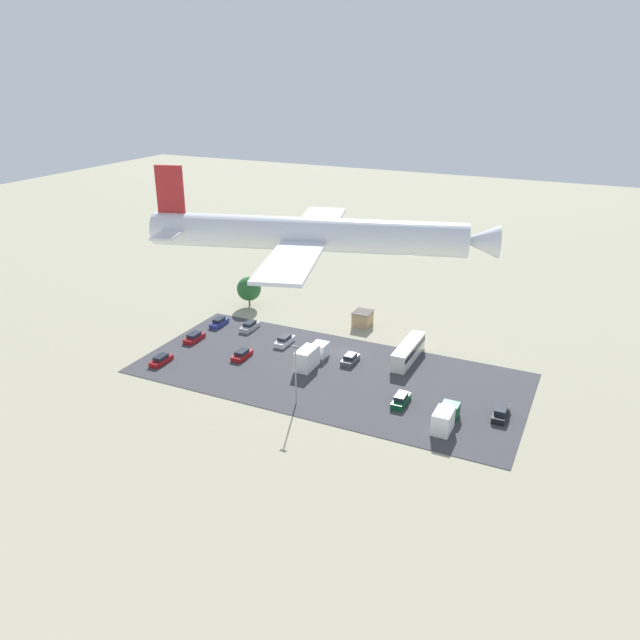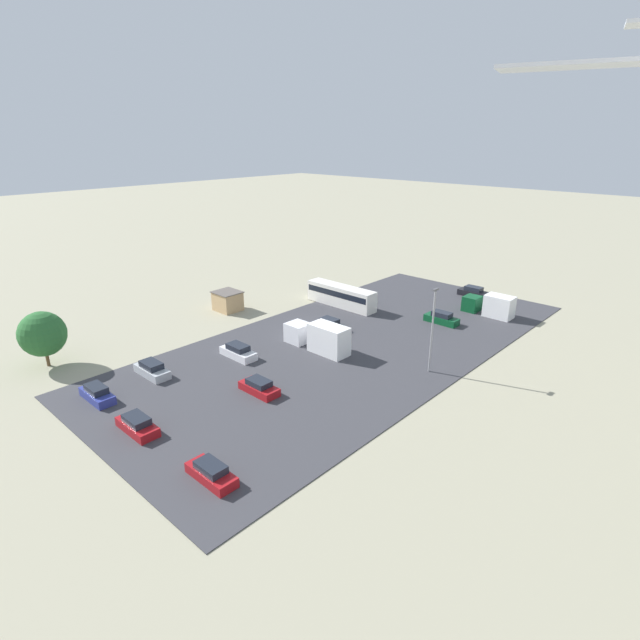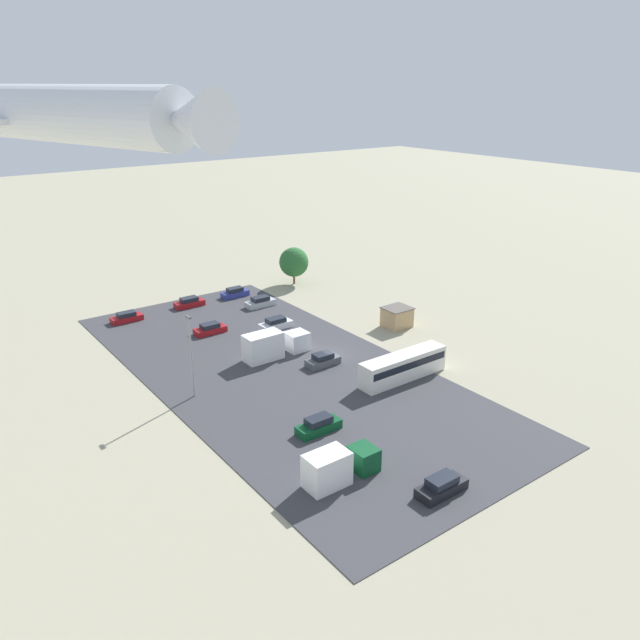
{
  "view_description": "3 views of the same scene",
  "coord_description": "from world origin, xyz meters",
  "px_view_note": "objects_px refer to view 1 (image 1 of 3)",
  "views": [
    {
      "loc": [
        -38.05,
        91.45,
        47.1
      ],
      "look_at": [
        -4.81,
        21.34,
        15.34
      ],
      "focal_mm": 35.0,
      "sensor_mm": 36.0,
      "label": 1
    },
    {
      "loc": [
        44.49,
        43.87,
        24.56
      ],
      "look_at": [
        3.74,
        6.08,
        3.76
      ],
      "focal_mm": 28.0,
      "sensor_mm": 36.0,
      "label": 2
    },
    {
      "loc": [
        -57.61,
        44.49,
        32.68
      ],
      "look_at": [
        -5.01,
        5.63,
        7.68
      ],
      "focal_mm": 35.0,
      "sensor_mm": 36.0,
      "label": 3
    }
  ],
  "objects_px": {
    "parked_truck_0": "(311,356)",
    "airplane": "(318,235)",
    "parked_truck_1": "(445,418)",
    "parked_car_1": "(194,337)",
    "parked_car_2": "(242,355)",
    "bus": "(408,351)",
    "parked_car_0": "(350,359)",
    "shed_building": "(363,318)",
    "parked_car_3": "(401,400)",
    "parked_car_6": "(285,341)",
    "parked_car_7": "(219,322)",
    "parked_car_5": "(161,360)",
    "parked_car_8": "(501,413)",
    "parked_car_4": "(250,326)"
  },
  "relations": [
    {
      "from": "shed_building",
      "to": "parked_car_4",
      "type": "height_order",
      "value": "shed_building"
    },
    {
      "from": "parked_car_6",
      "to": "parked_car_0",
      "type": "bearing_deg",
      "value": -8.11
    },
    {
      "from": "parked_car_2",
      "to": "parked_car_5",
      "type": "xyz_separation_m",
      "value": [
        11.31,
        7.69,
        -0.0
      ]
    },
    {
      "from": "shed_building",
      "to": "parked_car_5",
      "type": "relative_size",
      "value": 0.84
    },
    {
      "from": "parked_car_7",
      "to": "airplane",
      "type": "bearing_deg",
      "value": 137.04
    },
    {
      "from": "parked_car_0",
      "to": "parked_car_2",
      "type": "distance_m",
      "value": 18.78
    },
    {
      "from": "parked_car_4",
      "to": "parked_car_8",
      "type": "xyz_separation_m",
      "value": [
        -49.55,
        12.32,
        0.02
      ]
    },
    {
      "from": "parked_car_1",
      "to": "parked_car_8",
      "type": "bearing_deg",
      "value": -3.46
    },
    {
      "from": "shed_building",
      "to": "parked_car_6",
      "type": "bearing_deg",
      "value": 56.57
    },
    {
      "from": "parked_truck_1",
      "to": "bus",
      "type": "bearing_deg",
      "value": 121.45
    },
    {
      "from": "shed_building",
      "to": "parked_car_3",
      "type": "bearing_deg",
      "value": 122.48
    },
    {
      "from": "bus",
      "to": "parked_car_5",
      "type": "bearing_deg",
      "value": 27.21
    },
    {
      "from": "parked_truck_0",
      "to": "airplane",
      "type": "bearing_deg",
      "value": -62.23
    },
    {
      "from": "parked_car_1",
      "to": "parked_truck_0",
      "type": "xyz_separation_m",
      "value": [
        -23.77,
        -0.28,
        0.98
      ]
    },
    {
      "from": "parked_car_7",
      "to": "parked_car_3",
      "type": "bearing_deg",
      "value": 161.64
    },
    {
      "from": "parked_car_7",
      "to": "parked_truck_1",
      "type": "height_order",
      "value": "parked_truck_1"
    },
    {
      "from": "parked_car_0",
      "to": "parked_car_3",
      "type": "distance_m",
      "value": 15.67
    },
    {
      "from": "parked_car_2",
      "to": "parked_car_7",
      "type": "relative_size",
      "value": 0.99
    },
    {
      "from": "bus",
      "to": "airplane",
      "type": "height_order",
      "value": "airplane"
    },
    {
      "from": "parked_car_7",
      "to": "airplane",
      "type": "distance_m",
      "value": 60.61
    },
    {
      "from": "parked_car_0",
      "to": "parked_car_1",
      "type": "distance_m",
      "value": 29.76
    },
    {
      "from": "parked_car_3",
      "to": "parked_car_5",
      "type": "bearing_deg",
      "value": -174.02
    },
    {
      "from": "airplane",
      "to": "parked_car_6",
      "type": "bearing_deg",
      "value": -162.09
    },
    {
      "from": "parked_truck_1",
      "to": "parked_car_1",
      "type": "bearing_deg",
      "value": 169.25
    },
    {
      "from": "parked_truck_0",
      "to": "airplane",
      "type": "relative_size",
      "value": 0.25
    },
    {
      "from": "parked_car_8",
      "to": "parked_truck_1",
      "type": "relative_size",
      "value": 0.66
    },
    {
      "from": "parked_car_6",
      "to": "airplane",
      "type": "relative_size",
      "value": 0.13
    },
    {
      "from": "parked_car_3",
      "to": "parked_car_6",
      "type": "xyz_separation_m",
      "value": [
        26.06,
        -11.66,
        -0.02
      ]
    },
    {
      "from": "parked_car_3",
      "to": "parked_car_8",
      "type": "distance_m",
      "value": 14.43
    },
    {
      "from": "parked_car_0",
      "to": "parked_car_2",
      "type": "height_order",
      "value": "parked_car_0"
    },
    {
      "from": "parked_truck_1",
      "to": "shed_building",
      "type": "bearing_deg",
      "value": 129.25
    },
    {
      "from": "parked_car_3",
      "to": "parked_car_7",
      "type": "bearing_deg",
      "value": 161.64
    },
    {
      "from": "parked_car_1",
      "to": "parked_car_5",
      "type": "xyz_separation_m",
      "value": [
        -0.52,
        10.16,
        -0.02
      ]
    },
    {
      "from": "parked_car_5",
      "to": "bus",
      "type": "bearing_deg",
      "value": -152.79
    },
    {
      "from": "parked_car_5",
      "to": "parked_car_0",
      "type": "bearing_deg",
      "value": -154.18
    },
    {
      "from": "parked_car_3",
      "to": "parked_car_0",
      "type": "bearing_deg",
      "value": 141.76
    },
    {
      "from": "parked_car_4",
      "to": "parked_car_8",
      "type": "relative_size",
      "value": 0.99
    },
    {
      "from": "parked_car_6",
      "to": "parked_car_7",
      "type": "height_order",
      "value": "parked_car_6"
    },
    {
      "from": "parked_truck_1",
      "to": "airplane",
      "type": "xyz_separation_m",
      "value": [
        10.84,
        18.46,
        29.29
      ]
    },
    {
      "from": "parked_truck_0",
      "to": "parked_truck_1",
      "type": "height_order",
      "value": "parked_truck_0"
    },
    {
      "from": "parked_car_2",
      "to": "airplane",
      "type": "bearing_deg",
      "value": -43.48
    },
    {
      "from": "bus",
      "to": "parked_car_7",
      "type": "relative_size",
      "value": 2.62
    },
    {
      "from": "parked_car_3",
      "to": "parked_truck_1",
      "type": "height_order",
      "value": "parked_truck_1"
    },
    {
      "from": "bus",
      "to": "parked_car_5",
      "type": "relative_size",
      "value": 2.59
    },
    {
      "from": "parked_car_1",
      "to": "bus",
      "type": "bearing_deg",
      "value": 13.51
    },
    {
      "from": "bus",
      "to": "parked_car_6",
      "type": "relative_size",
      "value": 2.45
    },
    {
      "from": "parked_car_4",
      "to": "bus",
      "type": "bearing_deg",
      "value": 0.39
    },
    {
      "from": "parked_car_2",
      "to": "parked_car_3",
      "type": "bearing_deg",
      "value": -6.4
    },
    {
      "from": "shed_building",
      "to": "airplane",
      "type": "relative_size",
      "value": 0.11
    },
    {
      "from": "parked_car_8",
      "to": "parked_car_5",
      "type": "bearing_deg",
      "value": -173.04
    }
  ]
}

